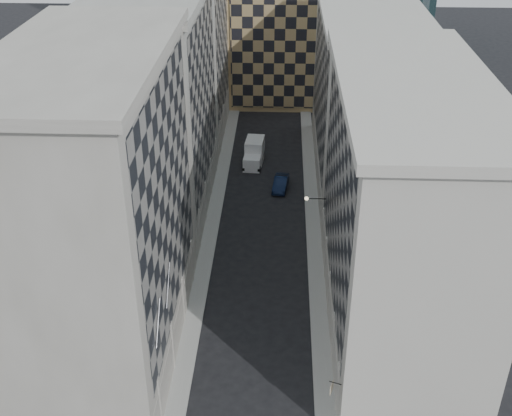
# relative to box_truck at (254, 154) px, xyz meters

# --- Properties ---
(sidewalk_west) EXTENTS (1.50, 100.00, 0.15)m
(sidewalk_west) POSITION_rel_box_truck_xyz_m (-3.70, -13.94, -1.18)
(sidewalk_west) COLOR #999994
(sidewalk_west) RESTS_ON ground
(sidewalk_east) EXTENTS (1.50, 100.00, 0.15)m
(sidewalk_east) POSITION_rel_box_truck_xyz_m (6.80, -13.94, -1.18)
(sidewalk_east) COLOR #999994
(sidewalk_east) RESTS_ON ground
(bldg_left_a) EXTENTS (10.80, 22.80, 23.70)m
(bldg_left_a) POSITION_rel_box_truck_xyz_m (-9.33, -32.94, 10.57)
(bldg_left_a) COLOR #9A958A
(bldg_left_a) RESTS_ON ground
(bldg_left_b) EXTENTS (10.80, 22.80, 22.70)m
(bldg_left_b) POSITION_rel_box_truck_xyz_m (-9.33, -10.94, 10.07)
(bldg_left_b) COLOR gray
(bldg_left_b) RESTS_ON ground
(bldg_left_c) EXTENTS (10.80, 22.80, 21.70)m
(bldg_left_c) POSITION_rel_box_truck_xyz_m (-9.33, 11.06, 9.57)
(bldg_left_c) COLOR #9A958A
(bldg_left_c) RESTS_ON ground
(bldg_right_a) EXTENTS (10.80, 26.80, 20.70)m
(bldg_right_a) POSITION_rel_box_truck_xyz_m (12.43, -28.94, 9.07)
(bldg_right_a) COLOR beige
(bldg_right_a) RESTS_ON ground
(bldg_right_b) EXTENTS (10.80, 28.80, 19.70)m
(bldg_right_b) POSITION_rel_box_truck_xyz_m (12.44, -1.94, 8.60)
(bldg_right_b) COLOR beige
(bldg_right_b) RESTS_ON ground
(tan_block) EXTENTS (16.80, 14.80, 18.80)m
(tan_block) POSITION_rel_box_truck_xyz_m (3.55, 23.95, 8.19)
(tan_block) COLOR tan
(tan_block) RESTS_ON ground
(flagpoles_left) EXTENTS (0.10, 6.33, 2.33)m
(flagpoles_left) POSITION_rel_box_truck_xyz_m (-4.35, -37.94, 6.75)
(flagpoles_left) COLOR gray
(flagpoles_left) RESTS_ON ground
(bracket_lamp) EXTENTS (1.98, 0.36, 0.36)m
(bracket_lamp) POSITION_rel_box_truck_xyz_m (5.93, -19.94, 4.95)
(bracket_lamp) COLOR black
(bracket_lamp) RESTS_ON ground
(box_truck) EXTENTS (2.54, 5.39, 2.87)m
(box_truck) POSITION_rel_box_truck_xyz_m (0.00, 0.00, 0.00)
(box_truck) COLOR white
(box_truck) RESTS_ON ground
(dark_car) EXTENTS (2.02, 4.45, 1.42)m
(dark_car) POSITION_rel_box_truck_xyz_m (3.34, -6.67, -0.54)
(dark_car) COLOR #0F1C3A
(dark_car) RESTS_ON ground
(shop_sign) EXTENTS (0.81, 0.71, 0.81)m
(shop_sign) POSITION_rel_box_truck_xyz_m (6.97, -40.94, 2.58)
(shop_sign) COLOR black
(shop_sign) RESTS_ON ground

